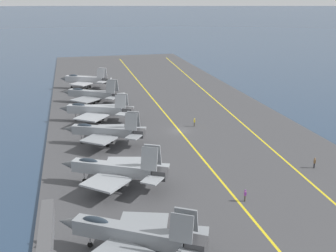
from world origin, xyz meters
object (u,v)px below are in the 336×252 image
object	(u,v)px
parked_jet_fifth	(93,94)
crew_brown_vest	(315,162)
parked_jet_nearest	(132,234)
crew_yellow_vest	(194,122)
crew_purple_vest	(245,195)
parked_jet_third	(105,131)
parked_jet_second	(115,169)
parked_jet_sixth	(85,80)
parked_jet_fourth	(97,110)

from	to	relation	value
parked_jet_fifth	crew_brown_vest	xyz separation A→B (m)	(-50.39, -32.11, -1.46)
parked_jet_nearest	crew_yellow_vest	bearing A→B (deg)	-24.62
parked_jet_nearest	parked_jet_fifth	size ratio (longest dim) A/B	1.01
crew_yellow_vest	crew_purple_vest	size ratio (longest dim) A/B	1.03
crew_purple_vest	crew_yellow_vest	bearing A→B (deg)	-4.96
parked_jet_nearest	parked_jet_third	size ratio (longest dim) A/B	1.04
parked_jet_second	crew_brown_vest	bearing A→B (deg)	-90.85
parked_jet_sixth	crew_purple_vest	size ratio (longest dim) A/B	8.99
parked_jet_fifth	parked_jet_sixth	xyz separation A→B (m)	(17.94, 1.04, 0.34)
crew_purple_vest	parked_jet_nearest	bearing A→B (deg)	118.02
parked_jet_fourth	parked_jet_sixth	size ratio (longest dim) A/B	1.08
parked_jet_fifth	parked_jet_nearest	bearing A→B (deg)	-179.89
crew_brown_vest	crew_purple_vest	distance (m)	17.38
parked_jet_fifth	crew_yellow_vest	size ratio (longest dim) A/B	9.15
parked_jet_third	parked_jet_fifth	xyz separation A→B (m)	(31.92, 0.45, -0.28)
crew_yellow_vest	crew_brown_vest	xyz separation A→B (m)	(-25.69, -12.43, -0.02)
crew_brown_vest	parked_jet_third	bearing A→B (deg)	59.74
parked_jet_fourth	parked_jet_fifth	world-z (taller)	parked_jet_fifth
parked_jet_second	parked_jet_fourth	distance (m)	33.24
parked_jet_third	crew_yellow_vest	bearing A→B (deg)	-69.43
parked_jet_fourth	crew_brown_vest	world-z (taller)	parked_jet_fourth
parked_jet_fourth	parked_jet_sixth	bearing A→B (deg)	1.63
parked_jet_fifth	parked_jet_fourth	bearing A→B (deg)	179.82
parked_jet_nearest	crew_purple_vest	xyz separation A→B (m)	(8.84, -16.62, -1.69)
parked_jet_sixth	crew_yellow_vest	size ratio (longest dim) A/B	8.69
parked_jet_fourth	crew_yellow_vest	world-z (taller)	parked_jet_fourth
parked_jet_fifth	parked_jet_sixth	distance (m)	17.98
parked_jet_nearest	crew_yellow_vest	distance (m)	46.96
parked_jet_third	parked_jet_fifth	bearing A→B (deg)	0.80
parked_jet_sixth	crew_brown_vest	bearing A→B (deg)	-154.12
parked_jet_fifth	crew_brown_vest	size ratio (longest dim) A/B	9.30
parked_jet_fifth	crew_yellow_vest	xyz separation A→B (m)	(-24.70, -19.68, -1.44)
crew_brown_vest	parked_jet_second	bearing A→B (deg)	89.15
crew_purple_vest	parked_jet_third	bearing A→B (deg)	31.51
parked_jet_nearest	parked_jet_fifth	distance (m)	67.37
parked_jet_fourth	parked_jet_fifth	size ratio (longest dim) A/B	1.03
parked_jet_fifth	parked_jet_sixth	world-z (taller)	parked_jet_fifth
parked_jet_third	crew_yellow_vest	distance (m)	20.62
parked_jet_second	parked_jet_third	world-z (taller)	parked_jet_second
parked_jet_sixth	crew_purple_vest	world-z (taller)	parked_jet_sixth
parked_jet_second	crew_yellow_vest	distance (m)	31.87
parked_jet_second	crew_purple_vest	distance (m)	18.67
parked_jet_sixth	crew_yellow_vest	xyz separation A→B (m)	(-42.65, -20.72, -1.79)
crew_purple_vest	parked_jet_fourth	bearing A→B (deg)	21.88
parked_jet_fourth	parked_jet_sixth	distance (m)	34.64
parked_jet_third	crew_brown_vest	world-z (taller)	parked_jet_third
parked_jet_nearest	crew_brown_vest	distance (m)	36.24
parked_jet_sixth	parked_jet_fourth	bearing A→B (deg)	-178.37
parked_jet_third	parked_jet_sixth	xyz separation A→B (m)	(49.87, 1.48, 0.06)
parked_jet_second	parked_jet_fourth	world-z (taller)	parked_jet_second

